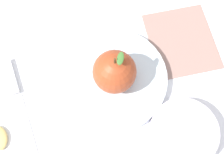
# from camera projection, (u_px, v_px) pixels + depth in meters

# --- Properties ---
(ground_plane) EXTENTS (2.40, 2.40, 0.00)m
(ground_plane) POSITION_uv_depth(u_px,v_px,m) (90.00, 83.00, 0.65)
(ground_plane) COLOR silver
(dinner_plate) EXTENTS (0.22, 0.22, 0.02)m
(dinner_plate) POSITION_uv_depth(u_px,v_px,m) (112.00, 79.00, 0.64)
(dinner_plate) COLOR silver
(dinner_plate) RESTS_ON ground_plane
(apple) EXTENTS (0.08, 0.08, 0.10)m
(apple) POSITION_uv_depth(u_px,v_px,m) (115.00, 72.00, 0.59)
(apple) COLOR #9E3D1E
(apple) RESTS_ON dinner_plate
(side_bowl) EXTENTS (0.13, 0.13, 0.03)m
(side_bowl) POSITION_uv_depth(u_px,v_px,m) (183.00, 133.00, 0.59)
(side_bowl) COLOR silver
(side_bowl) RESTS_ON ground_plane
(knife) EXTENTS (0.03, 0.21, 0.01)m
(knife) POSITION_uv_depth(u_px,v_px,m) (17.00, 96.00, 0.64)
(knife) COLOR silver
(knife) RESTS_ON ground_plane
(linen_napkin) EXTENTS (0.15, 0.17, 0.00)m
(linen_napkin) POSITION_uv_depth(u_px,v_px,m) (182.00, 41.00, 0.68)
(linen_napkin) COLOR gray
(linen_napkin) RESTS_ON ground_plane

